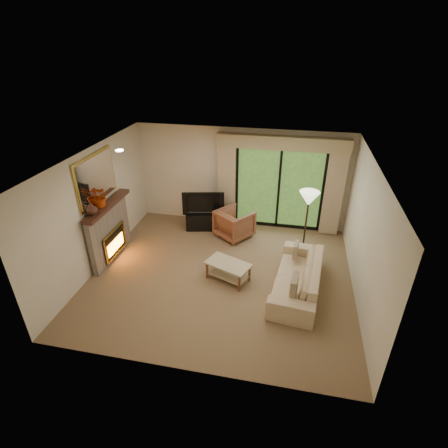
% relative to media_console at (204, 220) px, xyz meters
% --- Properties ---
extents(floor, '(5.50, 5.50, 0.00)m').
position_rel_media_console_xyz_m(floor, '(0.89, -1.95, -0.23)').
color(floor, brown).
rests_on(floor, ground).
extents(ceiling, '(5.50, 5.50, 0.00)m').
position_rel_media_console_xyz_m(ceiling, '(0.89, -1.95, 2.37)').
color(ceiling, white).
rests_on(ceiling, ground).
extents(wall_back, '(5.00, 0.00, 5.00)m').
position_rel_media_console_xyz_m(wall_back, '(0.89, 0.55, 1.07)').
color(wall_back, beige).
rests_on(wall_back, ground).
extents(wall_front, '(5.00, 0.00, 5.00)m').
position_rel_media_console_xyz_m(wall_front, '(0.89, -4.45, 1.07)').
color(wall_front, beige).
rests_on(wall_front, ground).
extents(wall_left, '(0.00, 5.00, 5.00)m').
position_rel_media_console_xyz_m(wall_left, '(-1.86, -1.95, 1.07)').
color(wall_left, beige).
rests_on(wall_left, ground).
extents(wall_right, '(0.00, 5.00, 5.00)m').
position_rel_media_console_xyz_m(wall_right, '(3.64, -1.95, 1.07)').
color(wall_right, beige).
rests_on(wall_right, ground).
extents(fireplace, '(0.24, 1.70, 1.37)m').
position_rel_media_console_xyz_m(fireplace, '(-1.74, -1.75, 0.45)').
color(fireplace, slate).
rests_on(fireplace, floor).
extents(mirror, '(0.07, 1.45, 1.02)m').
position_rel_media_console_xyz_m(mirror, '(-1.83, -1.75, 1.72)').
color(mirror, gold).
rests_on(mirror, wall_left).
extents(sliding_door, '(2.26, 0.10, 2.16)m').
position_rel_media_console_xyz_m(sliding_door, '(1.89, 0.50, 0.87)').
color(sliding_door, black).
rests_on(sliding_door, floor).
extents(curtain_left, '(0.45, 0.18, 2.35)m').
position_rel_media_console_xyz_m(curtain_left, '(0.54, 0.39, 0.97)').
color(curtain_left, tan).
rests_on(curtain_left, floor).
extents(curtain_right, '(0.45, 0.18, 2.35)m').
position_rel_media_console_xyz_m(curtain_right, '(3.24, 0.39, 0.97)').
color(curtain_right, tan).
rests_on(curtain_right, floor).
extents(cornice, '(3.20, 0.24, 0.32)m').
position_rel_media_console_xyz_m(cornice, '(1.89, 0.41, 2.09)').
color(cornice, tan).
rests_on(cornice, wall_back).
extents(media_console, '(1.00, 0.61, 0.46)m').
position_rel_media_console_xyz_m(media_console, '(0.00, 0.00, 0.00)').
color(media_console, black).
rests_on(media_console, floor).
extents(tv, '(1.08, 0.37, 0.62)m').
position_rel_media_console_xyz_m(tv, '(0.00, 0.00, 0.54)').
color(tv, black).
rests_on(tv, media_console).
extents(armchair, '(1.12, 1.12, 0.74)m').
position_rel_media_console_xyz_m(armchair, '(0.87, -0.27, 0.14)').
color(armchair, brown).
rests_on(armchair, floor).
extents(sofa, '(1.09, 2.29, 0.64)m').
position_rel_media_console_xyz_m(sofa, '(2.49, -2.10, 0.09)').
color(sofa, tan).
rests_on(sofa, floor).
extents(pillow_near, '(0.16, 0.43, 0.42)m').
position_rel_media_console_xyz_m(pillow_near, '(2.42, -2.73, 0.32)').
color(pillow_near, '#4C3D27').
rests_on(pillow_near, sofa).
extents(pillow_far, '(0.12, 0.34, 0.34)m').
position_rel_media_console_xyz_m(pillow_far, '(2.42, -1.46, 0.30)').
color(pillow_far, '#4C3D27').
rests_on(pillow_far, sofa).
extents(coffee_table, '(1.03, 0.81, 0.41)m').
position_rel_media_console_xyz_m(coffee_table, '(1.06, -2.07, -0.03)').
color(coffee_table, tan).
rests_on(coffee_table, floor).
extents(floor_lamp, '(0.52, 0.52, 1.64)m').
position_rel_media_console_xyz_m(floor_lamp, '(2.59, -0.84, 0.59)').
color(floor_lamp, '#FFF7CD').
rests_on(floor_lamp, floor).
extents(vase, '(0.24, 0.24, 0.25)m').
position_rel_media_console_xyz_m(vase, '(-1.72, -2.27, 1.26)').
color(vase, '#3B1F16').
rests_on(vase, fireplace).
extents(branches, '(0.49, 0.45, 0.46)m').
position_rel_media_console_xyz_m(branches, '(-1.72, -1.90, 1.37)').
color(branches, '#A93308').
rests_on(branches, fireplace).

